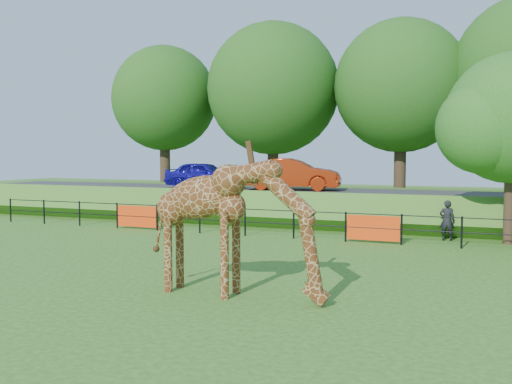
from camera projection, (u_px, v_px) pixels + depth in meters
ground at (193, 284)px, 14.21m from camera, size 90.00×90.00×0.00m
giraffe at (236, 228)px, 12.80m from camera, size 4.41×1.05×3.12m
perimeter_fence at (294, 224)px, 21.57m from camera, size 28.07×0.10×1.10m
embankment at (340, 205)px, 28.51m from camera, size 40.00×9.00×1.30m
road at (333, 192)px, 27.07m from camera, size 40.00×5.00×0.12m
car_blue at (204, 175)px, 28.98m from camera, size 4.11×1.79×1.38m
car_red at (292, 174)px, 27.85m from camera, size 4.89×2.36×1.54m
visitor at (447, 220)px, 21.05m from camera, size 0.55×0.37×1.51m
bg_tree_line at (399, 85)px, 33.36m from camera, size 37.30×8.80×11.82m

